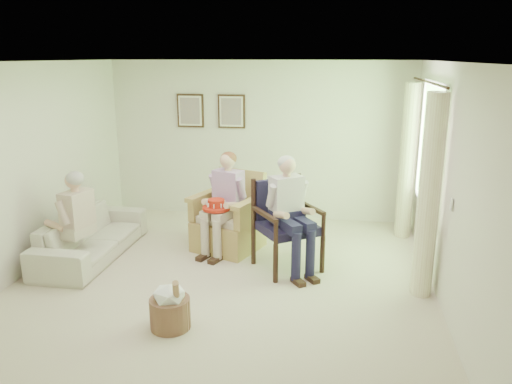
% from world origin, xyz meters
% --- Properties ---
extents(floor, '(5.50, 5.50, 0.00)m').
position_xyz_m(floor, '(0.00, 0.00, 0.00)').
color(floor, beige).
rests_on(floor, ground).
extents(back_wall, '(5.00, 0.04, 2.60)m').
position_xyz_m(back_wall, '(0.00, 2.75, 1.30)').
color(back_wall, silver).
rests_on(back_wall, ground).
extents(front_wall, '(5.00, 0.04, 2.60)m').
position_xyz_m(front_wall, '(0.00, -2.75, 1.30)').
color(front_wall, silver).
rests_on(front_wall, ground).
extents(left_wall, '(0.04, 5.50, 2.60)m').
position_xyz_m(left_wall, '(-2.50, 0.00, 1.30)').
color(left_wall, silver).
rests_on(left_wall, ground).
extents(right_wall, '(0.04, 5.50, 2.60)m').
position_xyz_m(right_wall, '(2.50, 0.00, 1.30)').
color(right_wall, silver).
rests_on(right_wall, ground).
extents(ceiling, '(5.00, 5.50, 0.02)m').
position_xyz_m(ceiling, '(0.00, 0.00, 2.60)').
color(ceiling, white).
rests_on(ceiling, back_wall).
extents(window, '(0.13, 2.50, 1.63)m').
position_xyz_m(window, '(2.46, 1.20, 1.58)').
color(window, '#2D6B23').
rests_on(window, right_wall).
extents(curtain_left, '(0.34, 0.34, 2.30)m').
position_xyz_m(curtain_left, '(2.33, 0.22, 1.15)').
color(curtain_left, '#F4F0BF').
rests_on(curtain_left, ground).
extents(curtain_right, '(0.34, 0.34, 2.30)m').
position_xyz_m(curtain_right, '(2.33, 2.18, 1.15)').
color(curtain_right, '#F4F0BF').
rests_on(curtain_right, ground).
extents(framed_print_left, '(0.45, 0.05, 0.55)m').
position_xyz_m(framed_print_left, '(-1.15, 2.71, 1.78)').
color(framed_print_left, '#382114').
rests_on(framed_print_left, back_wall).
extents(framed_print_right, '(0.45, 0.05, 0.55)m').
position_xyz_m(framed_print_right, '(-0.45, 2.71, 1.78)').
color(framed_print_right, '#382114').
rests_on(framed_print_right, back_wall).
extents(wicker_armchair, '(0.85, 0.84, 1.09)m').
position_xyz_m(wicker_armchair, '(-0.18, 1.22, 0.35)').
color(wicker_armchair, tan).
rests_on(wicker_armchair, ground).
extents(wood_armchair, '(0.73, 0.69, 1.12)m').
position_xyz_m(wood_armchair, '(0.72, 0.74, 0.62)').
color(wood_armchair, black).
rests_on(wood_armchair, ground).
extents(sofa, '(2.01, 0.78, 0.59)m').
position_xyz_m(sofa, '(-1.95, 0.59, 0.29)').
color(sofa, beige).
rests_on(sofa, ground).
extents(person_wicker, '(0.40, 0.63, 1.37)m').
position_xyz_m(person_wicker, '(-0.18, 1.07, 0.81)').
color(person_wicker, beige).
rests_on(person_wicker, ground).
extents(person_dark, '(0.40, 0.62, 1.45)m').
position_xyz_m(person_dark, '(0.72, 0.56, 0.87)').
color(person_dark, '#1D1A3B').
rests_on(person_dark, ground).
extents(person_sofa, '(0.42, 0.62, 1.25)m').
position_xyz_m(person_sofa, '(-1.95, 0.18, 0.71)').
color(person_sofa, beige).
rests_on(person_sofa, ground).
extents(red_hat, '(0.37, 0.37, 0.14)m').
position_xyz_m(red_hat, '(-0.27, 0.89, 0.72)').
color(red_hat, red).
rests_on(red_hat, person_wicker).
extents(hatbox, '(0.44, 0.44, 0.60)m').
position_xyz_m(hatbox, '(-0.27, -1.02, 0.23)').
color(hatbox, '#A57059').
rests_on(hatbox, ground).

